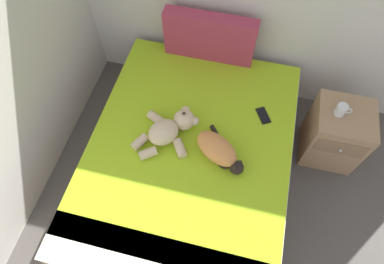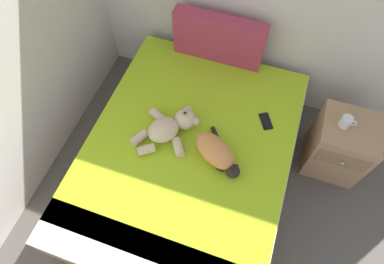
{
  "view_description": "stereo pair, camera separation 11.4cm",
  "coord_description": "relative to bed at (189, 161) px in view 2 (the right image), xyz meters",
  "views": [
    {
      "loc": [
        1.46,
        2.28,
        2.62
      ],
      "look_at": [
        1.17,
        3.47,
        0.56
      ],
      "focal_mm": 30.6,
      "sensor_mm": 36.0,
      "label": 1
    },
    {
      "loc": [
        1.56,
        2.32,
        2.62
      ],
      "look_at": [
        1.17,
        3.47,
        0.56
      ],
      "focal_mm": 30.6,
      "sensor_mm": 36.0,
      "label": 2
    }
  ],
  "objects": [
    {
      "name": "bed",
      "position": [
        0.0,
        0.0,
        0.0
      ],
      "size": [
        1.53,
        1.98,
        0.51
      ],
      "color": "#9E7A56",
      "rests_on": "ground_plane"
    },
    {
      "name": "patterned_cushion",
      "position": [
        -0.06,
        0.91,
        0.47
      ],
      "size": [
        0.75,
        0.12,
        0.41
      ],
      "color": "#A5334C",
      "rests_on": "bed"
    },
    {
      "name": "cat",
      "position": [
        0.22,
        -0.02,
        0.33
      ],
      "size": [
        0.41,
        0.39,
        0.15
      ],
      "color": "#D18447",
      "rests_on": "bed"
    },
    {
      "name": "teddy_bear",
      "position": [
        -0.17,
        0.06,
        0.33
      ],
      "size": [
        0.45,
        0.48,
        0.17
      ],
      "color": "beige",
      "rests_on": "bed"
    },
    {
      "name": "cell_phone",
      "position": [
        0.49,
        0.39,
        0.26
      ],
      "size": [
        0.14,
        0.16,
        0.01
      ],
      "color": "black",
      "rests_on": "bed"
    },
    {
      "name": "nightstand",
      "position": [
        1.11,
        0.51,
        0.03
      ],
      "size": [
        0.44,
        0.44,
        0.57
      ],
      "color": "#9E7A56",
      "rests_on": "ground_plane"
    },
    {
      "name": "mug",
      "position": [
        1.04,
        0.51,
        0.37
      ],
      "size": [
        0.12,
        0.08,
        0.09
      ],
      "color": "silver",
      "rests_on": "nightstand"
    }
  ]
}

